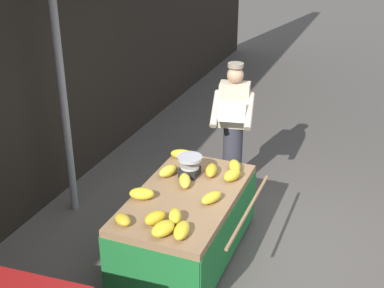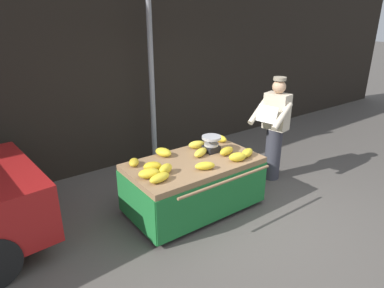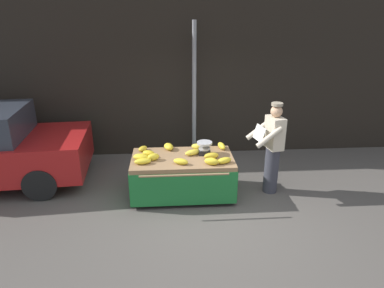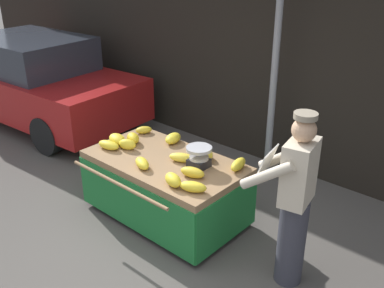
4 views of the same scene
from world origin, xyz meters
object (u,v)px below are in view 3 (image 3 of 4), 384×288
banana_bunch_0 (224,160)px  banana_bunch_7 (143,149)px  banana_bunch_8 (198,147)px  banana_bunch_1 (181,161)px  vendor_person (272,148)px  banana_bunch_4 (193,152)px  banana_bunch_6 (141,157)px  banana_bunch_9 (222,146)px  banana_bunch_12 (211,161)px  street_pole (194,94)px  banana_bunch_3 (153,157)px  banana_bunch_10 (143,161)px  banana_cart (183,168)px  weighing_scale (204,148)px  banana_bunch_5 (211,156)px  banana_bunch_11 (148,154)px  banana_bunch_2 (169,147)px

banana_bunch_0 → banana_bunch_7: 1.58m
banana_bunch_7 → banana_bunch_8: banana_bunch_8 is taller
banana_bunch_1 → vendor_person: 1.70m
banana_bunch_4 → vendor_person: (1.44, -0.09, 0.08)m
vendor_person → banana_bunch_6: bearing=-178.2°
banana_bunch_9 → banana_bunch_12: bearing=-111.5°
street_pole → banana_bunch_6: 2.16m
banana_bunch_3 → banana_bunch_10: banana_bunch_3 is taller
street_pole → banana_cart: (-0.34, -1.66, -0.97)m
banana_bunch_10 → banana_bunch_6: bearing=106.3°
banana_bunch_8 → banana_bunch_12: (0.16, -0.70, 0.00)m
banana_bunch_3 → banana_bunch_6: (-0.22, 0.03, -0.01)m
weighing_scale → banana_bunch_4: weighing_scale is taller
banana_bunch_3 → vendor_person: (2.14, 0.10, 0.06)m
banana_bunch_10 → banana_bunch_3: bearing=39.0°
banana_bunch_5 → banana_bunch_8: size_ratio=1.04×
banana_bunch_6 → banana_bunch_7: bearing=88.5°
banana_cart → banana_bunch_11: (-0.60, 0.07, 0.26)m
banana_cart → street_pole: bearing=78.5°
weighing_scale → banana_bunch_11: 1.01m
banana_bunch_4 → banana_bunch_10: (-0.87, -0.33, -0.00)m
street_pole → banana_bunch_8: street_pole is taller
banana_bunch_10 → banana_bunch_9: bearing=22.5°
banana_bunch_12 → banana_cart: bearing=143.3°
banana_bunch_0 → banana_bunch_9: (0.05, 0.67, 0.01)m
banana_cart → banana_bunch_3: size_ratio=8.44×
weighing_scale → banana_bunch_12: 0.49m
banana_bunch_2 → banana_bunch_11: 0.49m
banana_bunch_4 → vendor_person: bearing=-3.5°
banana_bunch_4 → banana_bunch_0: bearing=-37.7°
banana_bunch_9 → banana_bunch_5: bearing=-118.7°
banana_bunch_8 → banana_bunch_10: 1.16m
banana_bunch_9 → banana_bunch_11: 1.39m
banana_bunch_1 → banana_bunch_6: (-0.69, 0.22, 0.01)m
banana_bunch_3 → banana_cart: bearing=11.0°
banana_bunch_8 → banana_bunch_10: (-1.00, -0.58, -0.01)m
banana_bunch_5 → banana_bunch_10: banana_bunch_5 is taller
weighing_scale → banana_bunch_1: bearing=-136.9°
banana_bunch_0 → banana_bunch_3: bearing=170.2°
banana_bunch_0 → banana_bunch_7: banana_bunch_0 is taller
weighing_scale → banana_bunch_6: weighing_scale is taller
banana_bunch_8 → vendor_person: size_ratio=0.15×
banana_bunch_8 → vendor_person: vendor_person is taller
banana_bunch_0 → banana_bunch_11: 1.36m
banana_bunch_0 → banana_bunch_4: (-0.52, 0.40, -0.00)m
banana_bunch_11 → banana_bunch_12: bearing=-21.4°
banana_bunch_2 → banana_bunch_5: 0.90m
street_pole → banana_bunch_8: size_ratio=11.69×
banana_cart → banana_bunch_0: 0.81m
banana_bunch_1 → vendor_person: vendor_person is taller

